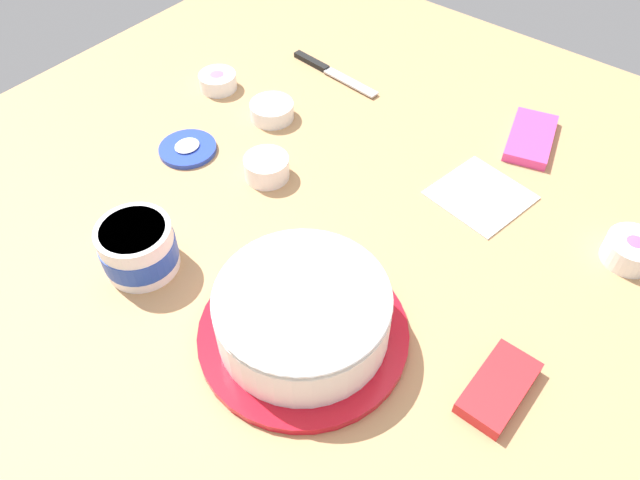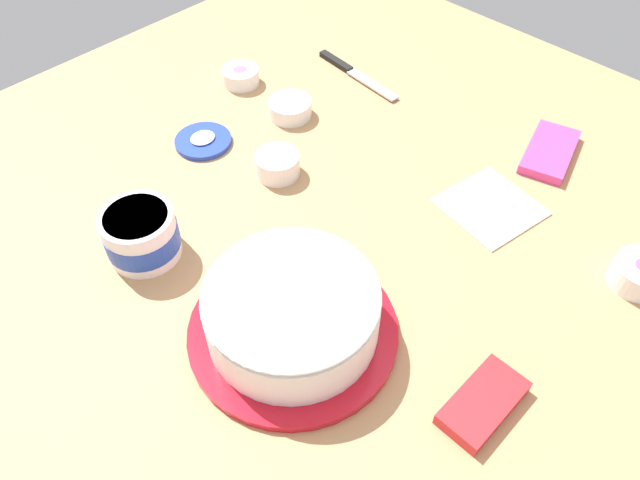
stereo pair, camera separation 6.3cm
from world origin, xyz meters
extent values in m
plane|color=tan|center=(0.00, 0.00, 0.00)|extent=(1.54, 1.54, 0.00)
cylinder|color=red|center=(0.21, 0.12, 0.01)|extent=(0.31, 0.31, 0.01)
cylinder|color=#DBB77A|center=(0.21, 0.12, 0.05)|extent=(0.23, 0.23, 0.06)
cylinder|color=white|center=(0.21, 0.12, 0.05)|extent=(0.25, 0.25, 0.07)
ellipsoid|color=white|center=(0.21, 0.12, 0.10)|extent=(0.25, 0.25, 0.03)
cylinder|color=white|center=(0.27, -0.17, 0.04)|extent=(0.12, 0.12, 0.09)
cylinder|color=#2347B2|center=(0.27, -0.17, 0.04)|extent=(0.12, 0.12, 0.04)
cylinder|color=white|center=(0.27, -0.17, 0.08)|extent=(0.10, 0.10, 0.01)
cylinder|color=#233DAD|center=(0.03, -0.32, 0.01)|extent=(0.11, 0.11, 0.01)
ellipsoid|color=white|center=(0.03, -0.32, 0.01)|extent=(0.05, 0.04, 0.01)
cube|color=silver|center=(-0.34, -0.21, 0.01)|extent=(0.03, 0.14, 0.00)
cube|color=black|center=(-0.36, -0.32, 0.01)|extent=(0.03, 0.10, 0.01)
cylinder|color=white|center=(-0.23, 0.44, 0.02)|extent=(0.09, 0.09, 0.04)
cylinder|color=white|center=(-0.15, -0.26, 0.02)|extent=(0.09, 0.09, 0.03)
cylinder|color=green|center=(-0.15, -0.26, 0.02)|extent=(0.07, 0.07, 0.01)
ellipsoid|color=green|center=(-0.15, -0.26, 0.02)|extent=(0.06, 0.06, 0.02)
cylinder|color=white|center=(-0.01, -0.15, 0.02)|extent=(0.08, 0.08, 0.04)
cylinder|color=orange|center=(-0.01, -0.15, 0.02)|extent=(0.07, 0.07, 0.01)
ellipsoid|color=orange|center=(-0.01, -0.15, 0.03)|extent=(0.06, 0.06, 0.02)
cylinder|color=white|center=(-0.16, -0.42, 0.02)|extent=(0.08, 0.08, 0.03)
cylinder|color=pink|center=(-0.16, -0.42, 0.02)|extent=(0.07, 0.07, 0.01)
ellipsoid|color=pink|center=(-0.16, -0.42, 0.03)|extent=(0.06, 0.06, 0.02)
cube|color=#E53D8E|center=(-0.41, 0.18, 0.01)|extent=(0.17, 0.12, 0.02)
cube|color=red|center=(0.12, 0.39, 0.01)|extent=(0.13, 0.07, 0.02)
cube|color=white|center=(-0.21, 0.18, 0.00)|extent=(0.17, 0.17, 0.01)
camera|label=1|loc=(0.58, 0.44, 0.76)|focal=34.09mm
camera|label=2|loc=(0.54, 0.49, 0.76)|focal=34.09mm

